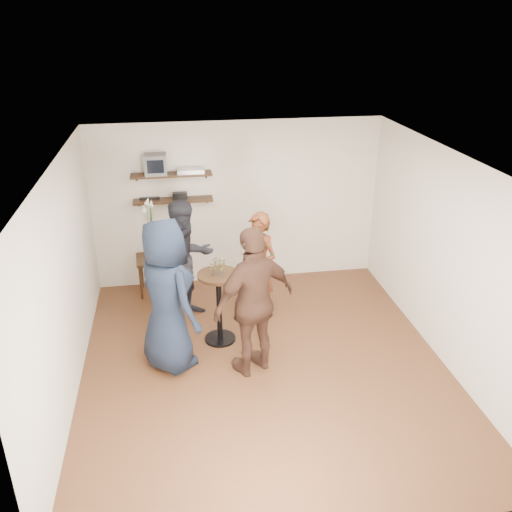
{
  "coord_description": "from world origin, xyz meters",
  "views": [
    {
      "loc": [
        -1.0,
        -5.55,
        4.06
      ],
      "look_at": [
        -0.04,
        0.4,
        1.33
      ],
      "focal_mm": 38.0,
      "sensor_mm": 36.0,
      "label": 1
    }
  ],
  "objects_px": {
    "crt_monitor": "(156,164)",
    "side_table": "(153,263)",
    "person_navy": "(167,296)",
    "person_brown": "(254,302)",
    "drinks_table": "(219,298)",
    "dvd_deck": "(191,171)",
    "radio": "(180,196)",
    "person_plaid": "(259,267)",
    "person_dark": "(186,261)"
  },
  "relations": [
    {
      "from": "side_table",
      "to": "person_navy",
      "type": "xyz_separation_m",
      "value": [
        0.22,
        -1.98,
        0.47
      ]
    },
    {
      "from": "dvd_deck",
      "to": "person_brown",
      "type": "distance_m",
      "value": 2.66
    },
    {
      "from": "dvd_deck",
      "to": "person_dark",
      "type": "height_order",
      "value": "dvd_deck"
    },
    {
      "from": "dvd_deck",
      "to": "person_dark",
      "type": "xyz_separation_m",
      "value": [
        -0.16,
        -1.0,
        -1.01
      ]
    },
    {
      "from": "crt_monitor",
      "to": "person_navy",
      "type": "relative_size",
      "value": 0.17
    },
    {
      "from": "drinks_table",
      "to": "person_navy",
      "type": "bearing_deg",
      "value": -145.65
    },
    {
      "from": "crt_monitor",
      "to": "dvd_deck",
      "type": "distance_m",
      "value": 0.52
    },
    {
      "from": "crt_monitor",
      "to": "person_plaid",
      "type": "relative_size",
      "value": 0.2
    },
    {
      "from": "dvd_deck",
      "to": "side_table",
      "type": "height_order",
      "value": "dvd_deck"
    },
    {
      "from": "crt_monitor",
      "to": "side_table",
      "type": "bearing_deg",
      "value": -130.61
    },
    {
      "from": "side_table",
      "to": "person_brown",
      "type": "distance_m",
      "value": 2.6
    },
    {
      "from": "person_dark",
      "to": "person_brown",
      "type": "distance_m",
      "value": 1.6
    },
    {
      "from": "side_table",
      "to": "person_navy",
      "type": "relative_size",
      "value": 0.31
    },
    {
      "from": "person_plaid",
      "to": "person_navy",
      "type": "relative_size",
      "value": 0.82
    },
    {
      "from": "person_brown",
      "to": "drinks_table",
      "type": "bearing_deg",
      "value": -90.0
    },
    {
      "from": "crt_monitor",
      "to": "drinks_table",
      "type": "bearing_deg",
      "value": -66.79
    },
    {
      "from": "drinks_table",
      "to": "person_brown",
      "type": "relative_size",
      "value": 0.53
    },
    {
      "from": "radio",
      "to": "drinks_table",
      "type": "distance_m",
      "value": 1.96
    },
    {
      "from": "person_navy",
      "to": "person_brown",
      "type": "distance_m",
      "value": 1.05
    },
    {
      "from": "radio",
      "to": "drinks_table",
      "type": "bearing_deg",
      "value": -76.66
    },
    {
      "from": "crt_monitor",
      "to": "radio",
      "type": "bearing_deg",
      "value": 0.0
    },
    {
      "from": "radio",
      "to": "drinks_table",
      "type": "xyz_separation_m",
      "value": [
        0.4,
        -1.7,
        -0.88
      ]
    },
    {
      "from": "radio",
      "to": "person_plaid",
      "type": "xyz_separation_m",
      "value": [
        1.02,
        -1.19,
        -0.72
      ]
    },
    {
      "from": "crt_monitor",
      "to": "person_plaid",
      "type": "xyz_separation_m",
      "value": [
        1.34,
        -1.19,
        -1.22
      ]
    },
    {
      "from": "radio",
      "to": "person_brown",
      "type": "relative_size",
      "value": 0.12
    },
    {
      "from": "dvd_deck",
      "to": "person_dark",
      "type": "relative_size",
      "value": 0.23
    },
    {
      "from": "crt_monitor",
      "to": "drinks_table",
      "type": "height_order",
      "value": "crt_monitor"
    },
    {
      "from": "person_plaid",
      "to": "person_navy",
      "type": "bearing_deg",
      "value": -92.71
    },
    {
      "from": "radio",
      "to": "person_brown",
      "type": "bearing_deg",
      "value": -72.53
    },
    {
      "from": "dvd_deck",
      "to": "person_plaid",
      "type": "bearing_deg",
      "value": -54.87
    },
    {
      "from": "person_dark",
      "to": "person_navy",
      "type": "bearing_deg",
      "value": -132.19
    },
    {
      "from": "crt_monitor",
      "to": "radio",
      "type": "distance_m",
      "value": 0.6
    },
    {
      "from": "drinks_table",
      "to": "person_navy",
      "type": "relative_size",
      "value": 0.51
    },
    {
      "from": "person_navy",
      "to": "side_table",
      "type": "bearing_deg",
      "value": -28.02
    },
    {
      "from": "dvd_deck",
      "to": "radio",
      "type": "distance_m",
      "value": 0.42
    },
    {
      "from": "crt_monitor",
      "to": "person_brown",
      "type": "height_order",
      "value": "crt_monitor"
    },
    {
      "from": "dvd_deck",
      "to": "person_brown",
      "type": "bearing_deg",
      "value": -76.52
    },
    {
      "from": "dvd_deck",
      "to": "side_table",
      "type": "distance_m",
      "value": 1.56
    },
    {
      "from": "side_table",
      "to": "person_plaid",
      "type": "relative_size",
      "value": 0.37
    },
    {
      "from": "radio",
      "to": "person_navy",
      "type": "distance_m",
      "value": 2.24
    },
    {
      "from": "radio",
      "to": "side_table",
      "type": "distance_m",
      "value": 1.14
    },
    {
      "from": "side_table",
      "to": "drinks_table",
      "type": "height_order",
      "value": "drinks_table"
    },
    {
      "from": "crt_monitor",
      "to": "person_brown",
      "type": "xyz_separation_m",
      "value": [
        1.09,
        -2.42,
        -1.08
      ]
    },
    {
      "from": "drinks_table",
      "to": "person_dark",
      "type": "bearing_deg",
      "value": 118.72
    },
    {
      "from": "person_dark",
      "to": "radio",
      "type": "bearing_deg",
      "value": 62.36
    },
    {
      "from": "person_dark",
      "to": "person_plaid",
      "type": "bearing_deg",
      "value": -39.48
    },
    {
      "from": "side_table",
      "to": "drinks_table",
      "type": "bearing_deg",
      "value": -60.04
    },
    {
      "from": "crt_monitor",
      "to": "person_dark",
      "type": "xyz_separation_m",
      "value": [
        0.34,
        -1.0,
        -1.13
      ]
    },
    {
      "from": "dvd_deck",
      "to": "person_plaid",
      "type": "xyz_separation_m",
      "value": [
        0.84,
        -1.19,
        -1.1
      ]
    },
    {
      "from": "side_table",
      "to": "person_navy",
      "type": "bearing_deg",
      "value": -83.67
    }
  ]
}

